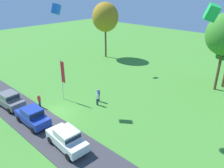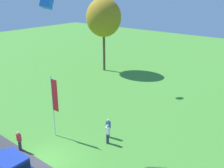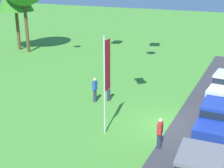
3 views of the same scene
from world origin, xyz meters
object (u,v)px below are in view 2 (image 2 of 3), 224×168
(person_on_lawn, at_px, (108,134))
(tree_far_right, at_px, (104,18))
(person_beside_suv, at_px, (108,128))
(kite_box_high_right, at_px, (47,1))
(person_watching_sky, at_px, (19,141))
(flag_banner, at_px, (54,99))

(person_on_lawn, height_order, tree_far_right, tree_far_right)
(person_on_lawn, bearing_deg, tree_far_right, 131.33)
(person_on_lawn, relative_size, person_beside_suv, 1.00)
(person_on_lawn, relative_size, kite_box_high_right, 1.71)
(person_on_lawn, relative_size, person_watching_sky, 1.00)
(tree_far_right, bearing_deg, kite_box_high_right, -60.32)
(tree_far_right, bearing_deg, flag_banner, -61.28)
(person_watching_sky, bearing_deg, person_beside_suv, 55.23)
(person_beside_suv, bearing_deg, person_watching_sky, -124.77)
(person_watching_sky, bearing_deg, person_on_lawn, 47.74)
(person_beside_suv, bearing_deg, tree_far_right, 131.57)
(kite_box_high_right, bearing_deg, person_watching_sky, -112.11)
(person_watching_sky, xyz_separation_m, flag_banner, (0.55, 3.21, 2.57))
(person_watching_sky, distance_m, person_beside_suv, 7.13)
(person_beside_suv, distance_m, tree_far_right, 20.83)
(person_watching_sky, bearing_deg, kite_box_high_right, 67.89)
(tree_far_right, relative_size, kite_box_high_right, 10.81)
(person_watching_sky, relative_size, tree_far_right, 0.16)
(tree_far_right, distance_m, flag_banner, 20.24)
(person_on_lawn, relative_size, flag_banner, 0.31)
(flag_banner, distance_m, kite_box_high_right, 7.73)
(person_watching_sky, height_order, tree_far_right, tree_far_right)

